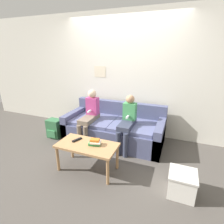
{
  "coord_description": "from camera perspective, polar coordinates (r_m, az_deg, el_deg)",
  "views": [
    {
      "loc": [
        1.19,
        -2.56,
        1.8
      ],
      "look_at": [
        0.0,
        0.43,
        0.68
      ],
      "focal_mm": 28.0,
      "sensor_mm": 36.0,
      "label": 1
    }
  ],
  "objects": [
    {
      "name": "ground_plane",
      "position": [
        3.35,
        -2.83,
        -13.34
      ],
      "size": [
        10.0,
        10.0,
        0.0
      ],
      "primitive_type": "plane",
      "color": "#4C4742"
    },
    {
      "name": "wall_back",
      "position": [
        3.9,
        3.8,
        11.81
      ],
      "size": [
        8.0,
        0.06,
        2.6
      ],
      "color": "silver",
      "rests_on": "ground_plane"
    },
    {
      "name": "couch",
      "position": [
        3.68,
        0.78,
        -5.43
      ],
      "size": [
        2.01,
        0.91,
        0.76
      ],
      "color": "#4C5175",
      "rests_on": "ground_plane"
    },
    {
      "name": "coffee_table",
      "position": [
        2.77,
        -8.08,
        -11.41
      ],
      "size": [
        0.93,
        0.47,
        0.45
      ],
      "color": "#AD7F51",
      "rests_on": "ground_plane"
    },
    {
      "name": "person_left",
      "position": [
        3.57,
        -7.33,
        -0.64
      ],
      "size": [
        0.24,
        0.61,
        1.07
      ],
      "color": "#756656",
      "rests_on": "ground_plane"
    },
    {
      "name": "person_right",
      "position": [
        3.27,
        5.02,
        -2.83
      ],
      "size": [
        0.24,
        0.61,
        1.03
      ],
      "color": "#33384C",
      "rests_on": "ground_plane"
    },
    {
      "name": "tv_remote",
      "position": [
        2.88,
        -11.37,
        -8.89
      ],
      "size": [
        0.1,
        0.17,
        0.02
      ],
      "rotation": [
        0.0,
        0.0,
        -0.4
      ],
      "color": "black",
      "rests_on": "coffee_table"
    },
    {
      "name": "book_stack",
      "position": [
        2.7,
        -5.6,
        -9.81
      ],
      "size": [
        0.21,
        0.16,
        0.1
      ],
      "color": "#2D8442",
      "rests_on": "coffee_table"
    },
    {
      "name": "storage_box",
      "position": [
        2.63,
        21.81,
        -20.84
      ],
      "size": [
        0.35,
        0.35,
        0.33
      ],
      "color": "silver",
      "rests_on": "ground_plane"
    },
    {
      "name": "backpack",
      "position": [
        4.04,
        -18.25,
        -5.12
      ],
      "size": [
        0.3,
        0.25,
        0.4
      ],
      "color": "#336B42",
      "rests_on": "ground_plane"
    }
  ]
}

